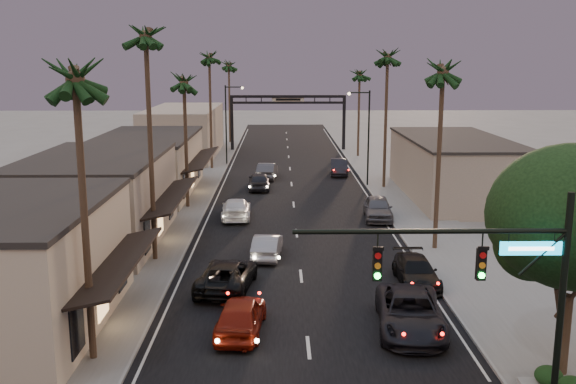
{
  "coord_description": "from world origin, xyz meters",
  "views": [
    {
      "loc": [
        -1.2,
        -14.74,
        11.67
      ],
      "look_at": [
        -0.57,
        30.03,
        2.5
      ],
      "focal_mm": 40.0,
      "sensor_mm": 36.0,
      "label": 1
    }
  ],
  "objects_px": {
    "palm_rc": "(360,71)",
    "palm_far": "(229,63)",
    "corner_tree": "(576,222)",
    "streetlight_right": "(366,130)",
    "oncoming_silver": "(267,246)",
    "traffic_signal": "(502,279)",
    "oncoming_pickup": "(227,275)",
    "arch": "(288,108)",
    "curbside_black": "(416,272)",
    "palm_rb": "(388,52)",
    "streetlight_left": "(228,118)",
    "palm_ld": "(209,54)",
    "palm_ra": "(443,65)",
    "palm_la": "(75,67)",
    "palm_lb": "(145,29)",
    "palm_lc": "(184,77)",
    "oncoming_red": "(241,315)",
    "curbside_near": "(410,312)"
  },
  "relations": [
    {
      "from": "arch",
      "to": "curbside_near",
      "type": "relative_size",
      "value": 2.5
    },
    {
      "from": "streetlight_left",
      "to": "traffic_signal",
      "type": "bearing_deg",
      "value": -76.86
    },
    {
      "from": "streetlight_right",
      "to": "curbside_black",
      "type": "height_order",
      "value": "streetlight_right"
    },
    {
      "from": "streetlight_left",
      "to": "oncoming_pickup",
      "type": "relative_size",
      "value": 1.62
    },
    {
      "from": "palm_lc",
      "to": "palm_rc",
      "type": "distance_m",
      "value": 32.86
    },
    {
      "from": "palm_la",
      "to": "palm_lb",
      "type": "distance_m",
      "value": 13.14
    },
    {
      "from": "traffic_signal",
      "to": "palm_lb",
      "type": "xyz_separation_m",
      "value": [
        -14.29,
        18.0,
        8.3
      ]
    },
    {
      "from": "palm_ra",
      "to": "palm_rb",
      "type": "height_order",
      "value": "palm_rb"
    },
    {
      "from": "palm_rb",
      "to": "arch",
      "type": "bearing_deg",
      "value": 108.3
    },
    {
      "from": "palm_rb",
      "to": "oncoming_pickup",
      "type": "relative_size",
      "value": 2.55
    },
    {
      "from": "traffic_signal",
      "to": "palm_lc",
      "type": "distance_m",
      "value": 35.46
    },
    {
      "from": "palm_ra",
      "to": "corner_tree",
      "type": "bearing_deg",
      "value": -86.97
    },
    {
      "from": "palm_lc",
      "to": "palm_rb",
      "type": "bearing_deg",
      "value": 24.94
    },
    {
      "from": "palm_rc",
      "to": "palm_lc",
      "type": "bearing_deg",
      "value": -121.56
    },
    {
      "from": "palm_rb",
      "to": "curbside_black",
      "type": "xyz_separation_m",
      "value": [
        -2.53,
        -26.38,
        -11.71
      ]
    },
    {
      "from": "streetlight_right",
      "to": "palm_rb",
      "type": "height_order",
      "value": "palm_rb"
    },
    {
      "from": "oncoming_pickup",
      "to": "oncoming_silver",
      "type": "distance_m",
      "value": 5.85
    },
    {
      "from": "streetlight_right",
      "to": "palm_lc",
      "type": "distance_m",
      "value": 18.66
    },
    {
      "from": "palm_rc",
      "to": "curbside_near",
      "type": "relative_size",
      "value": 2.01
    },
    {
      "from": "corner_tree",
      "to": "streetlight_right",
      "type": "bearing_deg",
      "value": 93.89
    },
    {
      "from": "traffic_signal",
      "to": "streetlight_right",
      "type": "distance_m",
      "value": 41.02
    },
    {
      "from": "arch",
      "to": "palm_rb",
      "type": "xyz_separation_m",
      "value": [
        8.6,
        -26.0,
        6.88
      ]
    },
    {
      "from": "arch",
      "to": "streetlight_left",
      "type": "distance_m",
      "value": 13.85
    },
    {
      "from": "arch",
      "to": "oncoming_red",
      "type": "bearing_deg",
      "value": -92.83
    },
    {
      "from": "palm_rc",
      "to": "palm_far",
      "type": "height_order",
      "value": "palm_far"
    },
    {
      "from": "palm_lc",
      "to": "streetlight_left",
      "type": "bearing_deg",
      "value": 85.63
    },
    {
      "from": "streetlight_left",
      "to": "oncoming_silver",
      "type": "distance_m",
      "value": 36.13
    },
    {
      "from": "palm_lb",
      "to": "palm_ra",
      "type": "distance_m",
      "value": 17.42
    },
    {
      "from": "oncoming_silver",
      "to": "corner_tree",
      "type": "bearing_deg",
      "value": 132.5
    },
    {
      "from": "traffic_signal",
      "to": "palm_ra",
      "type": "bearing_deg",
      "value": 81.72
    },
    {
      "from": "palm_rb",
      "to": "streetlight_left",
      "type": "bearing_deg",
      "value": 137.95
    },
    {
      "from": "palm_lb",
      "to": "curbside_black",
      "type": "relative_size",
      "value": 3.11
    },
    {
      "from": "palm_la",
      "to": "palm_far",
      "type": "xyz_separation_m",
      "value": [
        0.3,
        69.0,
        0.0
      ]
    },
    {
      "from": "traffic_signal",
      "to": "oncoming_silver",
      "type": "xyz_separation_m",
      "value": [
        -7.62,
        18.51,
        -4.36
      ]
    },
    {
      "from": "oncoming_pickup",
      "to": "palm_ra",
      "type": "bearing_deg",
      "value": -143.51
    },
    {
      "from": "palm_far",
      "to": "streetlight_right",
      "type": "bearing_deg",
      "value": -65.24
    },
    {
      "from": "corner_tree",
      "to": "palm_far",
      "type": "distance_m",
      "value": 72.96
    },
    {
      "from": "traffic_signal",
      "to": "palm_la",
      "type": "bearing_deg",
      "value": 160.71
    },
    {
      "from": "arch",
      "to": "palm_lb",
      "type": "bearing_deg",
      "value": -100.16
    },
    {
      "from": "traffic_signal",
      "to": "streetlight_right",
      "type": "relative_size",
      "value": 0.95
    },
    {
      "from": "arch",
      "to": "curbside_black",
      "type": "relative_size",
      "value": 3.11
    },
    {
      "from": "palm_lc",
      "to": "oncoming_red",
      "type": "xyz_separation_m",
      "value": [
        5.71,
        -24.49,
        -9.66
      ]
    },
    {
      "from": "oncoming_red",
      "to": "curbside_black",
      "type": "relative_size",
      "value": 0.98
    },
    {
      "from": "palm_rc",
      "to": "curbside_black",
      "type": "bearing_deg",
      "value": -93.13
    },
    {
      "from": "palm_ra",
      "to": "palm_rc",
      "type": "bearing_deg",
      "value": 90.0
    },
    {
      "from": "streetlight_left",
      "to": "oncoming_silver",
      "type": "relative_size",
      "value": 2.06
    },
    {
      "from": "palm_ld",
      "to": "palm_far",
      "type": "relative_size",
      "value": 1.08
    },
    {
      "from": "traffic_signal",
      "to": "palm_far",
      "type": "height_order",
      "value": "palm_far"
    },
    {
      "from": "streetlight_left",
      "to": "palm_ld",
      "type": "xyz_separation_m",
      "value": [
        -1.68,
        -3.0,
        7.09
      ]
    },
    {
      "from": "palm_far",
      "to": "oncoming_silver",
      "type": "xyz_separation_m",
      "value": [
        6.37,
        -55.49,
        -10.73
      ]
    }
  ]
}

